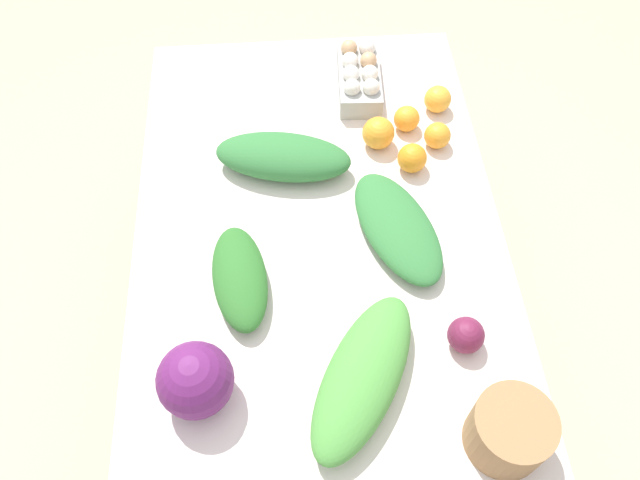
% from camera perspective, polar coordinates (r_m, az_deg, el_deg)
% --- Properties ---
extents(ground_plane, '(8.00, 8.00, 0.00)m').
position_cam_1_polar(ground_plane, '(2.06, 0.00, -11.67)').
color(ground_plane, '#C6B289').
extents(dining_table, '(1.42, 0.84, 0.73)m').
position_cam_1_polar(dining_table, '(1.49, 0.00, -2.46)').
color(dining_table, silver).
rests_on(dining_table, ground_plane).
extents(cabbage_purple, '(0.15, 0.15, 0.15)m').
position_cam_1_polar(cabbage_purple, '(1.20, -11.33, -12.45)').
color(cabbage_purple, '#601E5B').
rests_on(cabbage_purple, dining_table).
extents(egg_carton, '(0.25, 0.12, 0.09)m').
position_cam_1_polar(egg_carton, '(1.71, 3.61, 14.77)').
color(egg_carton, '#A8A8A3').
rests_on(egg_carton, dining_table).
extents(paper_bag, '(0.15, 0.15, 0.12)m').
position_cam_1_polar(paper_bag, '(1.22, 16.92, -16.36)').
color(paper_bag, '#997047').
rests_on(paper_bag, dining_table).
extents(greens_bunch_scallion, '(0.20, 0.35, 0.09)m').
position_cam_1_polar(greens_bunch_scallion, '(1.51, -3.39, 7.60)').
color(greens_bunch_scallion, '#337538').
rests_on(greens_bunch_scallion, dining_table).
extents(greens_bunch_chard, '(0.39, 0.30, 0.08)m').
position_cam_1_polar(greens_bunch_chard, '(1.22, 3.95, -12.30)').
color(greens_bunch_chard, '#4C933D').
rests_on(greens_bunch_chard, dining_table).
extents(greens_bunch_kale, '(0.27, 0.15, 0.07)m').
position_cam_1_polar(greens_bunch_kale, '(1.33, -7.35, -3.45)').
color(greens_bunch_kale, '#2D6B28').
rests_on(greens_bunch_kale, dining_table).
extents(greens_bunch_beet_tops, '(0.36, 0.24, 0.06)m').
position_cam_1_polar(greens_bunch_beet_tops, '(1.41, 7.09, 1.17)').
color(greens_bunch_beet_tops, '#337538').
rests_on(greens_bunch_beet_tops, dining_table).
extents(beet_root, '(0.07, 0.07, 0.07)m').
position_cam_1_polar(beet_root, '(1.29, 13.20, -8.46)').
color(beet_root, maroon).
rests_on(beet_root, dining_table).
extents(orange_0, '(0.08, 0.08, 0.08)m').
position_cam_1_polar(orange_0, '(1.57, 5.35, 9.71)').
color(orange_0, orange).
rests_on(orange_0, dining_table).
extents(orange_1, '(0.07, 0.07, 0.07)m').
position_cam_1_polar(orange_1, '(1.60, 10.68, 9.37)').
color(orange_1, orange).
rests_on(orange_1, dining_table).
extents(orange_2, '(0.07, 0.07, 0.07)m').
position_cam_1_polar(orange_2, '(1.53, 8.42, 7.42)').
color(orange_2, orange).
rests_on(orange_2, dining_table).
extents(orange_3, '(0.07, 0.07, 0.07)m').
position_cam_1_polar(orange_3, '(1.68, 10.70, 12.54)').
color(orange_3, '#F9A833').
rests_on(orange_3, dining_table).
extents(orange_4, '(0.07, 0.07, 0.07)m').
position_cam_1_polar(orange_4, '(1.62, 7.93, 10.93)').
color(orange_4, orange).
rests_on(orange_4, dining_table).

